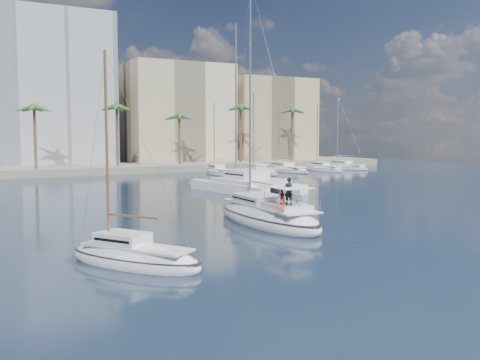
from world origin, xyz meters
TOP-DOWN VIEW (x-y plane):
  - ground at (0.00, 0.00)m, footprint 160.00×160.00m
  - quay at (0.00, 61.00)m, footprint 120.00×14.00m
  - building_beige at (22.00, 70.00)m, footprint 20.00×14.00m
  - building_tan_right at (42.00, 68.00)m, footprint 18.00×12.00m
  - palm_centre at (0.00, 57.00)m, footprint 3.60×3.60m
  - palm_right at (34.00, 57.00)m, footprint 3.60×3.60m
  - main_sloop at (3.06, 3.95)m, footprint 4.40×13.10m
  - small_sloop at (-9.52, -3.56)m, footprint 6.61×8.23m
  - catamaran at (12.25, 23.52)m, footprint 8.75×14.27m
  - seagull at (2.30, 1.36)m, footprint 1.00×0.43m
  - moored_yacht_a at (20.00, 47.00)m, footprint 3.37×9.52m
  - moored_yacht_b at (26.50, 45.00)m, footprint 3.32×10.83m
  - moored_yacht_c at (33.00, 47.00)m, footprint 3.98×12.33m
  - moored_yacht_d at (39.50, 45.00)m, footprint 3.52×9.55m
  - moored_yacht_e at (46.00, 47.00)m, footprint 4.61×11.11m

SIDE VIEW (x-z plane):
  - ground at x=0.00m, z-range 0.00..0.00m
  - moored_yacht_a at x=20.00m, z-range -5.95..5.95m
  - moored_yacht_b at x=26.50m, z-range -6.86..6.86m
  - moored_yacht_c at x=33.00m, z-range -7.77..7.77m
  - moored_yacht_d at x=39.50m, z-range -5.95..5.95m
  - moored_yacht_e at x=46.00m, z-range -6.86..6.86m
  - small_sloop at x=-9.52m, z-range -5.44..6.28m
  - main_sloop at x=3.06m, z-range -9.10..10.23m
  - quay at x=0.00m, z-range 0.00..1.20m
  - seagull at x=2.30m, z-range 1.06..1.24m
  - catamaran at x=12.25m, z-range -8.48..10.84m
  - building_tan_right at x=42.00m, z-range 0.00..18.00m
  - building_beige at x=22.00m, z-range 0.00..20.00m
  - palm_centre at x=0.00m, z-range 4.13..16.43m
  - palm_right at x=34.00m, z-range 4.13..16.43m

